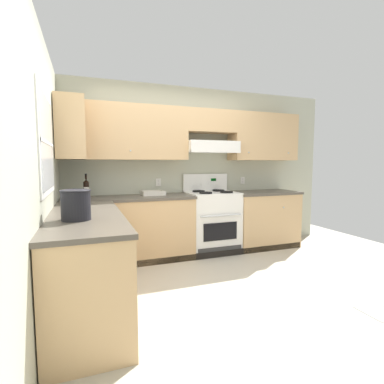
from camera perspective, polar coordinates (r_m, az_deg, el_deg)
The scene contains 10 objects.
ground_plane at distance 3.38m, azimuth 3.37°, elevation -18.29°, with size 7.04×7.04×0.00m, color #B2AA99.
floor_accent_tile at distance 3.39m, azimuth 32.53°, elevation -19.02°, with size 0.30×0.30×0.01m, color slate.
wall_back at distance 4.66m, azimuth 0.48°, elevation 6.95°, with size 4.68×0.57×2.55m.
wall_left at distance 3.07m, azimuth -26.79°, elevation 4.53°, with size 0.47×4.00×2.55m.
counter_back_run at distance 4.41m, azimuth -1.10°, elevation -6.43°, with size 3.60×0.65×0.91m.
counter_left_run at distance 2.97m, azimuth -19.67°, elevation -12.72°, with size 0.63×1.91×0.91m.
stove at distance 4.57m, azimuth 3.92°, elevation -5.67°, with size 0.76×0.62×1.20m.
wine_bottle at distance 4.13m, azimuth -19.88°, elevation 0.71°, with size 0.07×0.08×0.32m.
bowl at distance 4.29m, azimuth -7.61°, elevation -0.33°, with size 0.32×0.26×0.06m.
bucket at distance 2.55m, azimuth -21.67°, elevation -2.23°, with size 0.24×0.24×0.25m.
Camera 1 is at (-1.25, -2.83, 1.37)m, focal length 27.41 mm.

